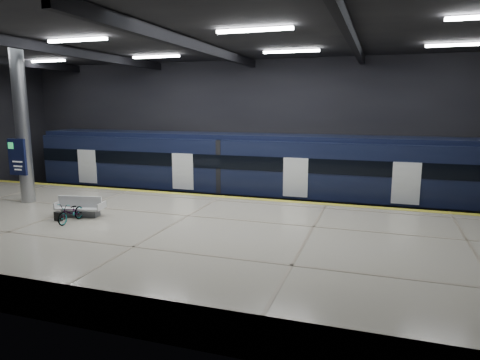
% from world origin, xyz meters
% --- Properties ---
extents(ground, '(30.00, 30.00, 0.00)m').
position_xyz_m(ground, '(0.00, 0.00, 0.00)').
color(ground, black).
rests_on(ground, ground).
extents(room_shell, '(30.10, 16.10, 8.05)m').
position_xyz_m(room_shell, '(-0.00, 0.00, 5.72)').
color(room_shell, black).
rests_on(room_shell, ground).
extents(platform, '(30.00, 11.00, 1.10)m').
position_xyz_m(platform, '(0.00, -2.50, 0.55)').
color(platform, '#B6AE9A').
rests_on(platform, ground).
extents(safety_strip, '(30.00, 0.40, 0.01)m').
position_xyz_m(safety_strip, '(0.00, 2.75, 1.11)').
color(safety_strip, gold).
rests_on(safety_strip, platform).
extents(rails, '(30.00, 1.52, 0.16)m').
position_xyz_m(rails, '(0.00, 5.50, 0.08)').
color(rails, gray).
rests_on(rails, ground).
extents(train, '(29.40, 2.84, 3.79)m').
position_xyz_m(train, '(2.11, 5.50, 2.06)').
color(train, black).
rests_on(train, ground).
extents(bench, '(1.95, 1.09, 0.82)m').
position_xyz_m(bench, '(-4.01, -2.43, 1.39)').
color(bench, '#595B60').
rests_on(bench, platform).
extents(bicycle, '(0.62, 1.51, 0.78)m').
position_xyz_m(bicycle, '(-3.77, -3.26, 1.49)').
color(bicycle, '#99999E').
rests_on(bicycle, platform).
extents(pannier_bag, '(0.33, 0.24, 0.35)m').
position_xyz_m(pannier_bag, '(-4.37, -3.26, 1.28)').
color(pannier_bag, black).
rests_on(pannier_bag, platform).
extents(info_column, '(0.90, 0.78, 6.90)m').
position_xyz_m(info_column, '(-8.00, -1.03, 4.46)').
color(info_column, '#9EA0A5').
rests_on(info_column, platform).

